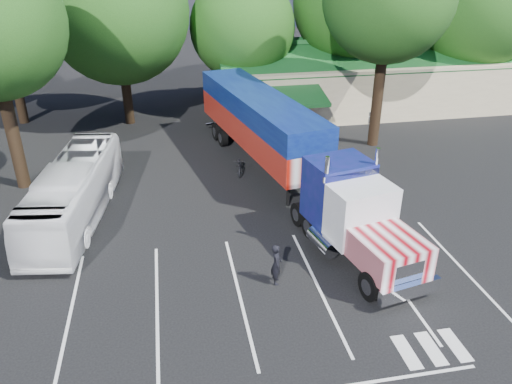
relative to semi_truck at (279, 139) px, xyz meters
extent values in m
plane|color=black|center=(-3.81, -3.94, -2.60)|extent=(120.00, 120.00, 0.00)
cube|color=#C6B793|center=(10.19, 14.06, -0.60)|extent=(24.00, 11.00, 4.00)
cube|color=#164E20|center=(10.19, 11.66, 1.90)|extent=(24.20, 6.25, 2.10)
cube|color=#164E20|center=(10.19, 16.46, 1.90)|extent=(24.20, 6.25, 2.10)
cube|color=#C6B793|center=(2.19, 8.36, -1.20)|extent=(5.00, 2.50, 2.80)
cube|color=#164E20|center=(2.19, 7.06, 0.30)|extent=(5.40, 3.19, 0.80)
cylinder|color=black|center=(-16.81, 13.86, -0.60)|extent=(0.70, 0.70, 4.00)
sphere|color=#183F12|center=(-16.81, 13.86, 4.55)|extent=(8.40, 8.40, 8.40)
cylinder|color=black|center=(-8.81, 12.26, -0.45)|extent=(0.70, 0.70, 4.30)
sphere|color=#183F12|center=(-8.81, 12.26, 5.45)|extent=(10.00, 10.00, 10.00)
cylinder|color=black|center=(0.19, 13.56, -0.80)|extent=(0.70, 0.70, 3.60)
sphere|color=#183F12|center=(0.19, 13.56, 4.00)|extent=(8.00, 8.00, 8.00)
cylinder|color=black|center=(9.19, 14.06, -0.35)|extent=(0.70, 0.70, 4.50)
sphere|color=#183F12|center=(9.19, 14.06, 5.50)|extent=(9.60, 9.60, 9.60)
cylinder|color=black|center=(19.19, 12.86, -0.65)|extent=(0.70, 0.70, 3.90)
sphere|color=#183F12|center=(19.19, 12.86, 5.20)|extent=(10.40, 10.40, 10.40)
cylinder|color=black|center=(-14.31, 2.06, 0.40)|extent=(0.70, 0.70, 6.00)
cylinder|color=black|center=(7.69, 4.56, 0.65)|extent=(0.70, 0.70, 6.50)
cube|color=black|center=(1.60, -7.75, -1.80)|extent=(2.56, 7.55, 0.27)
cube|color=white|center=(2.41, -11.68, -1.91)|extent=(2.67, 0.80, 0.59)
cube|color=white|center=(2.37, -11.47, -1.26)|extent=(1.28, 0.39, 0.96)
cube|color=silver|center=(2.12, -10.27, -1.05)|extent=(2.93, 3.01, 1.23)
cube|color=silver|center=(1.69, -8.17, -0.41)|extent=(2.97, 2.22, 2.46)
cube|color=black|center=(1.83, -8.85, 0.13)|extent=(2.43, 0.58, 1.07)
cube|color=white|center=(1.50, -7.28, 0.98)|extent=(2.75, 0.67, 0.27)
cube|color=#0B1B4F|center=(1.30, -6.29, -0.19)|extent=(3.05, 2.64, 2.89)
cylinder|color=white|center=(0.29, -7.48, 0.18)|extent=(0.23, 0.23, 3.64)
cylinder|color=white|center=(2.70, -6.98, 0.18)|extent=(0.23, 0.23, 3.64)
cylinder|color=white|center=(0.17, -7.94, -1.80)|extent=(1.04, 1.82, 0.71)
cylinder|color=white|center=(2.99, -7.36, -1.80)|extent=(1.04, 1.82, 0.71)
cube|color=silver|center=(-0.58, 2.83, -0.30)|extent=(5.49, 13.97, 1.60)
cube|color=#091459|center=(-0.58, 2.83, 1.14)|extent=(5.49, 13.97, 1.28)
cube|color=black|center=(-1.49, 7.23, -1.69)|extent=(2.01, 3.93, 0.37)
cube|color=black|center=(-0.15, -2.98, -1.85)|extent=(0.15, 0.15, 1.50)
cube|color=black|center=(1.32, -2.68, -1.85)|extent=(0.15, 0.15, 1.50)
cube|color=white|center=(-1.99, 9.64, -2.12)|extent=(2.54, 0.65, 0.13)
cylinder|color=black|center=(1.13, -11.02, -2.01)|extent=(0.60, 1.23, 1.18)
cylinder|color=black|center=(3.33, -10.56, -2.01)|extent=(0.60, 1.23, 1.18)
cylinder|color=black|center=(0.13, -6.20, -2.01)|extent=(0.60, 1.23, 1.18)
cylinder|color=black|center=(2.33, -5.74, -2.01)|extent=(0.60, 1.23, 1.18)
cylinder|color=black|center=(-0.10, -5.05, -2.01)|extent=(0.60, 1.23, 1.18)
cylinder|color=black|center=(2.10, -4.59, -2.01)|extent=(0.60, 1.23, 1.18)
cylinder|color=black|center=(-2.42, 6.16, -2.01)|extent=(0.60, 1.23, 1.18)
cylinder|color=black|center=(-0.22, 6.62, -2.01)|extent=(0.60, 1.23, 1.18)
cylinder|color=black|center=(-2.68, 7.42, -2.01)|extent=(0.60, 1.23, 1.18)
cylinder|color=black|center=(-0.48, 7.87, -2.01)|extent=(0.60, 1.23, 1.18)
imported|color=black|center=(-2.21, -9.33, -1.71)|extent=(0.52, 0.71, 1.77)
imported|color=black|center=(-2.01, 1.55, -2.10)|extent=(0.92, 1.98, 1.00)
imported|color=white|center=(-10.81, -2.32, -1.13)|extent=(3.96, 10.78, 2.93)
imported|color=#A0A2A7|center=(8.19, 9.86, -1.88)|extent=(4.55, 3.44, 1.43)
camera|label=1|loc=(-6.06, -25.43, 9.87)|focal=35.00mm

